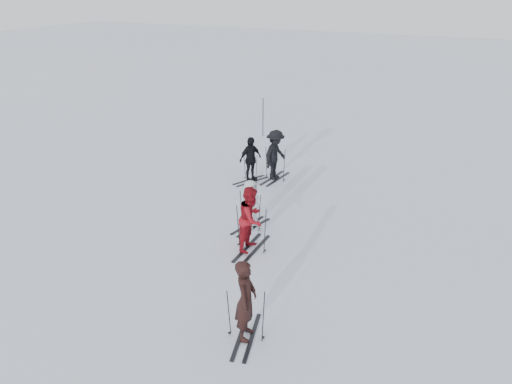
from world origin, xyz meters
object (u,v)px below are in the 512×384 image
at_px(skier_uphill_left, 250,160).
at_px(piste_marker, 263,117).
at_px(skier_grey, 250,205).
at_px(skier_uphill_far, 275,155).
at_px(skier_near_dark, 246,301).
at_px(skier_red, 251,219).

relative_size(skier_uphill_left, piste_marker, 0.92).
height_order(skier_grey, skier_uphill_far, skier_uphill_far).
height_order(skier_near_dark, skier_uphill_far, skier_uphill_far).
xyz_separation_m(skier_red, skier_grey, (-0.64, 1.21, -0.18)).
bearing_deg(skier_near_dark, skier_red, 9.91).
bearing_deg(skier_grey, skier_near_dark, -141.98).
relative_size(skier_near_dark, piste_marker, 0.99).
xyz_separation_m(skier_grey, skier_uphill_far, (-0.93, 3.96, 0.19)).
bearing_deg(skier_red, skier_uphill_far, 15.54).
xyz_separation_m(skier_red, skier_uphill_left, (-2.31, 4.57, -0.08)).
bearing_deg(skier_uphill_far, skier_near_dark, -153.57).
distance_m(skier_red, skier_uphill_far, 5.40).
distance_m(skier_red, skier_grey, 1.38).
xyz_separation_m(skier_grey, piste_marker, (-3.75, 8.88, 0.17)).
bearing_deg(skier_grey, skier_uphill_far, 25.73).
bearing_deg(skier_grey, skier_uphill_left, 38.94).
xyz_separation_m(skier_grey, skier_uphill_left, (-1.67, 3.36, 0.10)).
xyz_separation_m(skier_near_dark, skier_red, (-1.57, 3.41, 0.02)).
height_order(skier_red, skier_uphill_left, skier_red).
bearing_deg(skier_near_dark, skier_uphill_far, 5.30).
relative_size(skier_near_dark, skier_uphill_far, 0.97).
relative_size(skier_red, skier_grey, 1.24).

